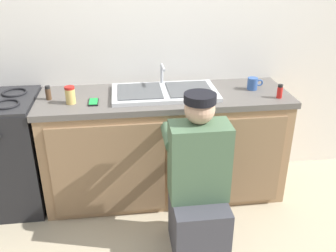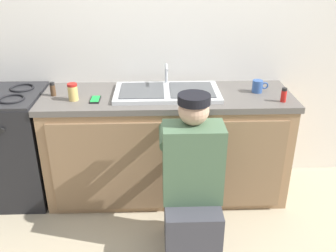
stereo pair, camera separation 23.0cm
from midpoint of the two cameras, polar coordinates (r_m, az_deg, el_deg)
name	(u,v)px [view 1 (the left image)]	position (r m, az deg, el deg)	size (l,w,h in m)	color
ground_plane	(170,211)	(3.05, -1.97, -12.89)	(12.00, 12.00, 0.00)	tan
back_wall	(159,36)	(3.11, -3.50, 13.50)	(6.00, 0.10, 2.50)	silver
counter_cabinet	(165,148)	(3.06, -2.61, -3.37)	(1.88, 0.62, 0.83)	#997551
countertop	(165,97)	(2.88, -2.79, 4.40)	(1.92, 0.62, 0.04)	#5B5651
sink_double_basin	(165,92)	(2.87, -2.82, 5.19)	(0.80, 0.44, 0.19)	silver
stove_range	(2,153)	(3.23, -25.84, -3.81)	(0.62, 0.62, 0.91)	black
plumber_person	(199,189)	(2.49, 2.01, -9.66)	(0.42, 0.61, 1.10)	#3F3F47
coffee_mug	(253,84)	(3.01, 10.68, 6.34)	(0.13, 0.08, 0.09)	#335699
condiment_jar	(70,95)	(2.80, -16.98, 4.50)	(0.07, 0.07, 0.13)	#DBB760
cell_phone	(93,102)	(2.79, -13.63, 3.54)	(0.07, 0.14, 0.01)	black
spice_bottle_red	(280,91)	(2.87, 14.50, 5.09)	(0.04, 0.04, 0.10)	red
spice_bottle_pepper	(48,93)	(2.93, -19.97, 4.71)	(0.04, 0.04, 0.10)	#513823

